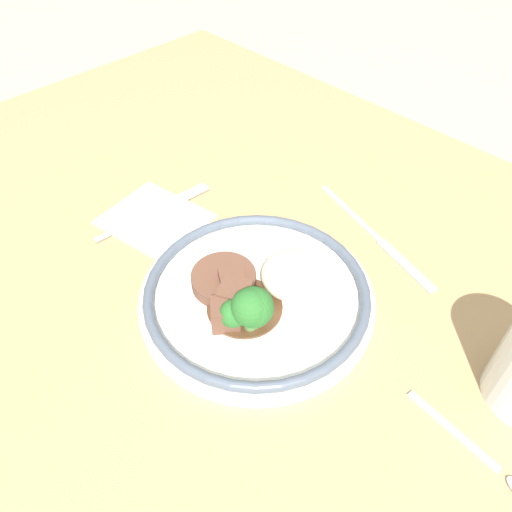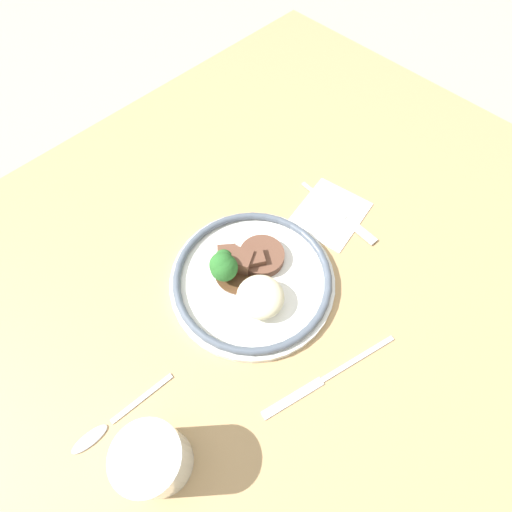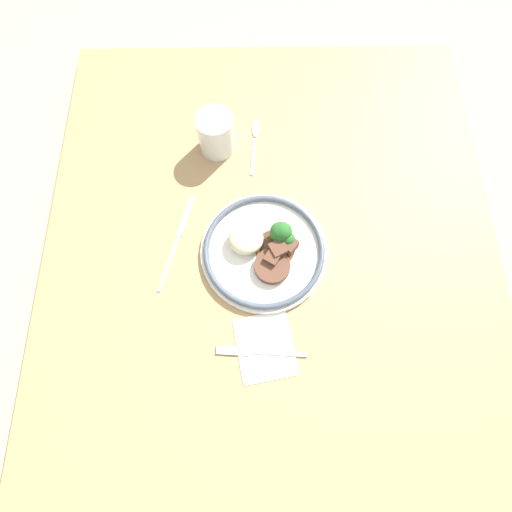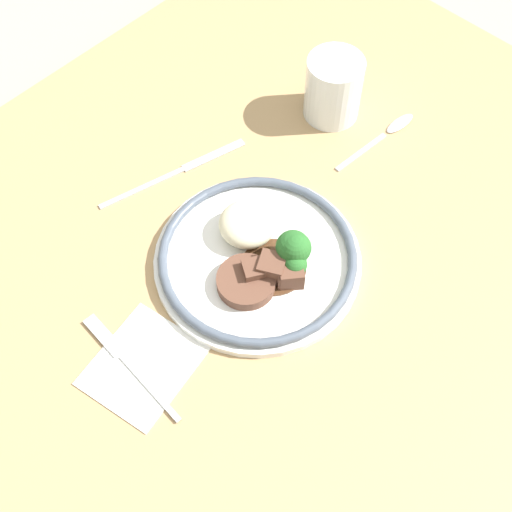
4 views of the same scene
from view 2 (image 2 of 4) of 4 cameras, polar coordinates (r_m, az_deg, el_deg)
The scene contains 8 objects.
ground_plane at distance 0.69m, azimuth 0.77°, elevation -2.30°, with size 8.00×8.00×0.00m, color tan.
dining_table at distance 0.67m, azimuth 0.79°, elevation -1.60°, with size 1.21×0.95×0.03m.
napkin at distance 0.72m, azimuth 10.53°, elevation 5.98°, with size 0.14×0.13×0.00m.
plate at distance 0.63m, azimuth -0.84°, elevation -3.07°, with size 0.26×0.26×0.07m.
juice_glass at distance 0.54m, azimuth -14.25°, elevation -26.41°, with size 0.08×0.08×0.10m.
fork at distance 0.72m, azimuth 12.52°, elevation 5.39°, with size 0.02×0.17×0.00m.
knife at distance 0.60m, azimuth 9.91°, elevation -16.82°, with size 0.22×0.07×0.00m.
spoon at distance 0.61m, azimuth -20.99°, elevation -22.02°, with size 0.15×0.03×0.01m.
Camera 2 is at (0.24, 0.22, 0.61)m, focal length 28.00 mm.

